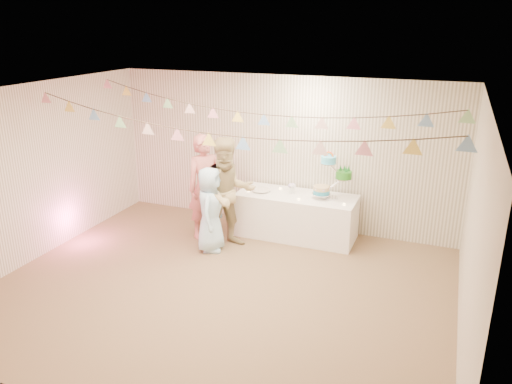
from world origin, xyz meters
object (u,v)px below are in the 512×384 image
at_px(table, 296,216).
at_px(person_child, 210,209).
at_px(person_adult_b, 228,194).
at_px(person_adult_a, 206,187).
at_px(cake_stand, 332,176).

relative_size(table, person_child, 1.44).
distance_m(person_adult_b, person_child, 0.37).
xyz_separation_m(person_adult_a, person_child, (0.29, -0.43, -0.19)).
relative_size(cake_stand, person_adult_b, 0.40).
bearing_deg(person_adult_a, cake_stand, -33.19).
relative_size(cake_stand, person_adult_a, 0.41).
xyz_separation_m(person_adult_b, person_child, (-0.21, -0.22, -0.22)).
distance_m(table, person_adult_b, 1.28).
bearing_deg(cake_stand, person_adult_b, -150.28).
height_order(cake_stand, person_child, cake_stand).
bearing_deg(cake_stand, table, -174.81).
xyz_separation_m(table, cake_stand, (0.55, 0.05, 0.74)).
bearing_deg(person_child, person_adult_b, -56.53).
height_order(table, person_adult_a, person_adult_a).
height_order(person_adult_b, person_child, person_adult_b).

